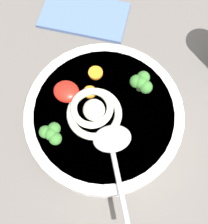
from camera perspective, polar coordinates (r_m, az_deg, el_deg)
name	(u,v)px	position (r cm, az deg, el deg)	size (l,w,h in cm)	color
table_slab	(113,146)	(51.95, 1.77, -6.89)	(97.74, 97.74, 3.07)	#5B5651
soup_bowl	(104,118)	(48.55, 0.00, -1.18)	(26.15, 26.15, 6.00)	white
noodle_pile	(94,111)	(44.59, -2.12, 0.18)	(9.80, 9.60, 3.94)	silver
soup_spoon	(111,146)	(43.37, 1.52, -6.91)	(12.52, 16.12, 1.60)	#B7B7BC
chili_sauce_dollop	(66,91)	(46.55, -7.62, 4.13)	(4.29, 3.86, 1.93)	red
broccoli_floret_rear	(51,133)	(43.44, -10.56, -4.27)	(3.86, 3.32, 3.05)	#7A9E60
broccoli_floret_left	(141,82)	(46.01, 7.51, 6.01)	(4.21, 3.62, 3.33)	#7A9E60
carrot_slice_extra_b	(96,73)	(48.47, -1.72, 7.92)	(2.45, 2.45, 0.53)	orange
carrot_slice_beside_chili	(90,92)	(46.94, -2.89, 4.03)	(2.16, 2.16, 0.50)	orange
folded_napkin	(84,15)	(62.82, -4.02, 18.94)	(17.88, 10.03, 0.80)	#4C6693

